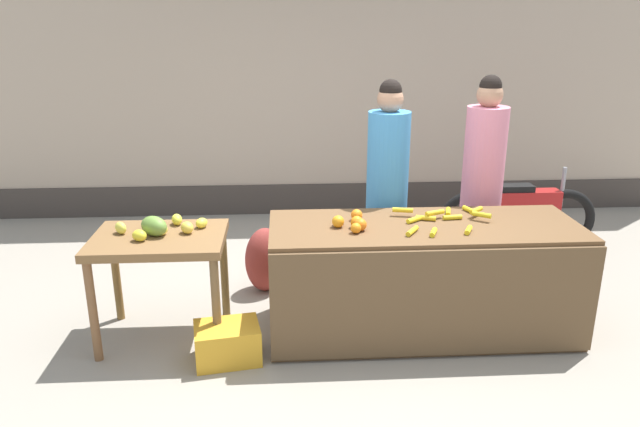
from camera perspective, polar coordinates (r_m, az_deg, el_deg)
ground_plane at (r=4.60m, az=3.44°, el=-11.13°), size 24.00×24.00×0.00m
market_wall_back at (r=7.02m, az=0.73°, el=12.58°), size 8.61×0.23×3.18m
fruit_stall_counter at (r=4.48m, az=9.85°, el=-6.20°), size 2.25×0.85×0.84m
side_table_wooden at (r=4.37m, az=-15.18°, el=-3.49°), size 0.93×0.70×0.80m
banana_bunch_pile at (r=4.42m, az=11.75°, el=-0.40°), size 0.70×0.61×0.07m
orange_pile at (r=4.21m, az=3.07°, el=-0.80°), size 0.24×0.35×0.09m
mango_papaya_pile at (r=4.35m, az=-15.26°, el=-1.20°), size 0.67×0.46×0.14m
vendor_woman_blue_shirt at (r=4.90m, az=6.46°, el=2.23°), size 0.34×0.34×1.81m
vendor_woman_pink_shirt at (r=5.15m, az=15.31°, el=2.64°), size 0.34×0.34×1.83m
parked_motorcycle at (r=6.21m, az=18.46°, el=-0.06°), size 1.60×0.18×0.88m
produce_crate at (r=4.22m, az=-8.90°, el=-12.20°), size 0.49×0.39×0.26m
produce_sack at (r=5.12m, az=-5.33°, el=-4.44°), size 0.47×0.46×0.57m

